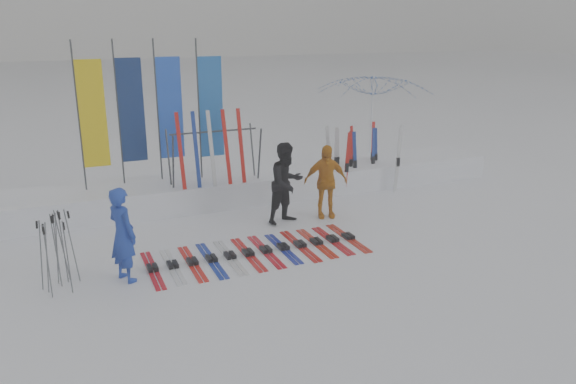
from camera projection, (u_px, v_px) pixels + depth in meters
name	position (u px, v px, depth m)	size (l,w,h in m)	color
ground	(314.00, 274.00, 9.62)	(120.00, 120.00, 0.00)	white
snow_bank	(232.00, 187.00, 13.59)	(14.00, 1.60, 0.60)	white
person_blue	(123.00, 235.00, 9.19)	(0.59, 0.39, 1.61)	#1C38A4
person_black	(287.00, 183.00, 11.87)	(0.85, 0.66, 1.75)	black
person_yellow	(326.00, 181.00, 12.22)	(0.95, 0.40, 1.62)	orange
tent_canopy	(372.00, 124.00, 15.54)	(3.13, 3.19, 2.87)	white
ski_row	(256.00, 252.00, 10.47)	(4.04, 1.69, 0.07)	red
pole_cluster	(57.00, 252.00, 9.02)	(0.59, 0.72, 1.25)	#595B60
feather_flags	(151.00, 110.00, 12.55)	(3.19, 0.26, 3.20)	#383A3F
ski_rack	(214.00, 149.00, 12.73)	(2.04, 0.80, 1.23)	#383A3F
upright_skis	(359.00, 158.00, 14.46)	(1.56, 1.15, 1.70)	silver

